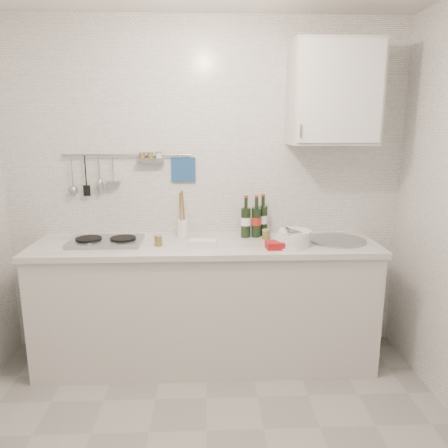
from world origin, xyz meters
name	(u,v)px	position (x,y,z in m)	size (l,w,h in m)	color
back_wall	(205,190)	(0.00, 1.40, 1.25)	(3.00, 0.02, 2.50)	silver
counter	(207,306)	(0.01, 1.10, 0.43)	(2.44, 0.64, 0.96)	beige
wall_rail	(124,168)	(-0.60, 1.37, 1.43)	(0.98, 0.09, 0.34)	#93969B
wall_cabinet	(334,94)	(0.90, 1.22, 1.95)	(0.60, 0.38, 0.70)	beige
plate_stack_hob	(120,242)	(-0.60, 1.08, 0.93)	(0.27, 0.27, 0.02)	#466E9F
plate_stack_sink	(292,238)	(0.60, 1.00, 0.97)	(0.29, 0.28, 0.11)	white
wine_bottles	(255,216)	(0.37, 1.27, 1.07)	(0.21, 0.13, 0.31)	black
butter_dish	(203,244)	(-0.01, 0.97, 0.95)	(0.18, 0.09, 0.05)	white
strawberry_punnet	(275,245)	(0.47, 0.93, 0.94)	(0.12, 0.12, 0.05)	#AD1513
utensil_crock	(182,226)	(-0.17, 1.26, 1.00)	(0.09, 0.09, 0.35)	white
jar_a	(183,230)	(-0.17, 1.31, 0.96)	(0.06, 0.06, 0.09)	brown
jar_b	(259,228)	(0.41, 1.35, 0.96)	(0.06, 0.06, 0.08)	brown
jar_c	(266,234)	(0.45, 1.19, 0.96)	(0.06, 0.06, 0.07)	brown
jar_d	(158,240)	(-0.32, 1.03, 0.96)	(0.06, 0.06, 0.08)	brown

